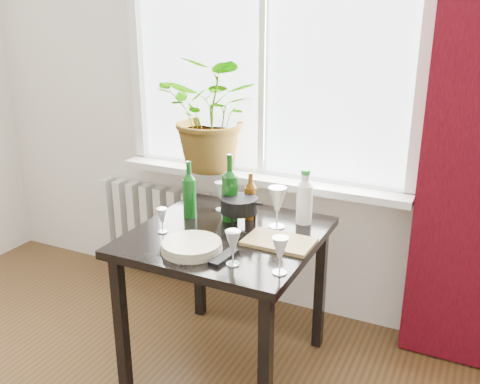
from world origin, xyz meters
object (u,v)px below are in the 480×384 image
at_px(fondue_pot, 239,211).
at_px(tv_remote, 224,257).
at_px(wineglass_front_right, 233,248).
at_px(wine_bottle_left, 189,189).
at_px(wineglass_back_left, 221,196).
at_px(radiator, 155,226).
at_px(table, 226,250).
at_px(cleaning_bottle, 305,197).
at_px(potted_plant, 215,114).
at_px(wineglass_far_right, 280,255).
at_px(cutting_board, 279,242).
at_px(wine_bottle_right, 230,187).
at_px(wineglass_front_left, 162,220).
at_px(plate_stack, 192,246).
at_px(bottle_amber, 251,196).
at_px(wineglass_back_center, 277,207).

distance_m(fondue_pot, tv_remote, 0.39).
bearing_deg(wineglass_front_right, wine_bottle_left, 138.51).
bearing_deg(wineglass_front_right, wineglass_back_left, 122.07).
height_order(radiator, wineglass_back_left, wineglass_back_left).
height_order(table, fondue_pot, fondue_pot).
height_order(cleaning_bottle, wineglass_front_right, cleaning_bottle).
bearing_deg(potted_plant, radiator, 174.35).
relative_size(wineglass_front_right, wineglass_far_right, 0.96).
bearing_deg(cutting_board, wine_bottle_left, 168.53).
distance_m(wine_bottle_right, cleaning_bottle, 0.37).
distance_m(table, tv_remote, 0.30).
bearing_deg(wine_bottle_right, cleaning_bottle, 19.38).
height_order(wineglass_back_left, wineglass_front_left, wineglass_back_left).
bearing_deg(wineglass_back_left, wineglass_front_left, -106.70).
xyz_separation_m(wine_bottle_left, wineglass_front_left, (-0.01, -0.23, -0.08)).
relative_size(radiator, plate_stack, 2.98).
bearing_deg(bottle_amber, table, -97.30).
distance_m(plate_stack, cutting_board, 0.39).
xyz_separation_m(wine_bottle_right, bottle_amber, (0.08, 0.06, -0.05)).
height_order(wineglass_front_left, fondue_pot, fondue_pot).
distance_m(radiator, tv_remote, 1.36).
xyz_separation_m(radiator, cutting_board, (1.12, -0.63, 0.37)).
distance_m(tv_remote, cutting_board, 0.29).
height_order(wineglass_far_right, fondue_pot, wineglass_far_right).
bearing_deg(bottle_amber, radiator, 154.74).
xyz_separation_m(wine_bottle_left, wineglass_front_right, (0.43, -0.38, -0.07)).
height_order(wine_bottle_left, wineglass_front_left, wine_bottle_left).
xyz_separation_m(wine_bottle_right, wineglass_front_left, (-0.22, -0.28, -0.11)).
relative_size(radiator, wine_bottle_left, 2.74).
height_order(fondue_pot, tv_remote, fondue_pot).
relative_size(table, wineglass_back_left, 5.44).
bearing_deg(wineglass_back_center, cutting_board, -64.73).
bearing_deg(wineglass_far_right, plate_stack, 176.62).
bearing_deg(tv_remote, wineglass_far_right, 2.94).
bearing_deg(plate_stack, potted_plant, 111.39).
height_order(wineglass_back_center, tv_remote, wineglass_back_center).
bearing_deg(wineglass_front_left, tv_remote, -17.98).
xyz_separation_m(wineglass_far_right, plate_stack, (-0.42, 0.02, -0.06)).
bearing_deg(cleaning_bottle, fondue_pot, -149.96).
bearing_deg(fondue_pot, cleaning_bottle, 46.01).
distance_m(wineglass_far_right, tv_remote, 0.27).
xyz_separation_m(potted_plant, wineglass_front_right, (0.54, -0.86, -0.36)).
bearing_deg(plate_stack, wineglass_far_right, -3.38).
distance_m(potted_plant, fondue_pot, 0.70).
height_order(potted_plant, fondue_pot, potted_plant).
bearing_deg(wine_bottle_left, wineglass_back_left, 55.93).
height_order(potted_plant, wineglass_far_right, potted_plant).
height_order(bottle_amber, wineglass_back_center, bottle_amber).
bearing_deg(radiator, wineglass_far_right, -36.12).
relative_size(wine_bottle_left, wineglass_front_right, 1.91).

